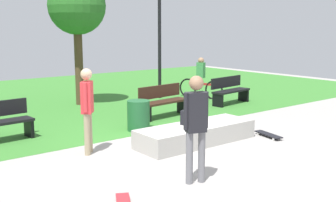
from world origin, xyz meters
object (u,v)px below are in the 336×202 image
(skater_watching, at_px, (87,104))
(skateboard_by_ledge, at_px, (268,134))
(concrete_ledge, at_px, (196,134))
(backpack_on_ledge, at_px, (188,118))
(park_bench_far_right, at_px, (230,90))
(tree_broad_elm, at_px, (77,7))
(trash_bin, at_px, (138,116))
(park_bench_by_oak, at_px, (163,100))
(cyclist_on_bicycle, at_px, (201,81))
(skater_performing_trick, at_px, (196,121))
(lamp_post, at_px, (160,32))

(skater_watching, xyz_separation_m, skateboard_by_ledge, (3.95, -1.46, -0.97))
(skater_watching, bearing_deg, concrete_ledge, -18.87)
(backpack_on_ledge, distance_m, skateboard_by_ledge, 2.06)
(concrete_ledge, distance_m, park_bench_far_right, 5.07)
(park_bench_far_right, bearing_deg, tree_broad_elm, 143.32)
(trash_bin, bearing_deg, tree_broad_elm, 83.69)
(park_bench_by_oak, bearing_deg, trash_bin, -148.42)
(park_bench_by_oak, distance_m, cyclist_on_bicycle, 3.51)
(park_bench_far_right, height_order, park_bench_by_oak, same)
(concrete_ledge, xyz_separation_m, park_bench_far_right, (4.14, 2.92, 0.27))
(trash_bin, bearing_deg, park_bench_by_oak, 31.58)
(skateboard_by_ledge, bearing_deg, cyclist_on_bicycle, 63.97)
(park_bench_by_oak, relative_size, trash_bin, 2.15)
(park_bench_by_oak, distance_m, tree_broad_elm, 4.37)
(concrete_ledge, height_order, skateboard_by_ledge, concrete_ledge)
(skateboard_by_ledge, relative_size, tree_broad_elm, 0.20)
(skateboard_by_ledge, height_order, park_bench_far_right, park_bench_far_right)
(park_bench_far_right, bearing_deg, skater_performing_trick, -140.74)
(skater_performing_trick, distance_m, trash_bin, 3.83)
(skater_performing_trick, height_order, tree_broad_elm, tree_broad_elm)
(skateboard_by_ledge, height_order, lamp_post, lamp_post)
(tree_broad_elm, height_order, lamp_post, tree_broad_elm)
(trash_bin, bearing_deg, park_bench_far_right, 14.52)
(skateboard_by_ledge, distance_m, park_bench_far_right, 4.38)
(lamp_post, bearing_deg, park_bench_by_oak, -125.25)
(concrete_ledge, xyz_separation_m, skater_watching, (-2.27, 0.78, 0.83))
(skater_performing_trick, bearing_deg, concrete_ledge, 47.74)
(skater_watching, height_order, park_bench_by_oak, skater_watching)
(skateboard_by_ledge, xyz_separation_m, lamp_post, (1.31, 6.01, 2.33))
(tree_broad_elm, distance_m, cyclist_on_bicycle, 5.05)
(concrete_ledge, xyz_separation_m, skateboard_by_ledge, (1.68, -0.69, -0.14))
(skateboard_by_ledge, height_order, tree_broad_elm, tree_broad_elm)
(lamp_post, distance_m, trash_bin, 5.30)
(lamp_post, bearing_deg, skater_performing_trick, -122.99)
(park_bench_far_right, bearing_deg, cyclist_on_bicycle, 89.31)
(cyclist_on_bicycle, bearing_deg, park_bench_far_right, -90.69)
(park_bench_far_right, bearing_deg, skater_watching, -161.49)
(skater_watching, relative_size, park_bench_far_right, 1.07)
(concrete_ledge, height_order, skater_watching, skater_watching)
(park_bench_by_oak, relative_size, lamp_post, 0.42)
(skater_performing_trick, height_order, trash_bin, skater_performing_trick)
(tree_broad_elm, bearing_deg, backpack_on_ledge, -92.34)
(skater_performing_trick, distance_m, cyclist_on_bicycle, 8.48)
(backpack_on_ledge, height_order, park_bench_far_right, park_bench_far_right)
(lamp_post, bearing_deg, concrete_ledge, -119.31)
(skater_performing_trick, relative_size, tree_broad_elm, 0.43)
(concrete_ledge, relative_size, cyclist_on_bicycle, 1.62)
(lamp_post, xyz_separation_m, cyclist_on_bicycle, (1.17, -0.94, -1.76))
(skater_watching, relative_size, cyclist_on_bicycle, 1.00)
(park_bench_far_right, height_order, cyclist_on_bicycle, cyclist_on_bicycle)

